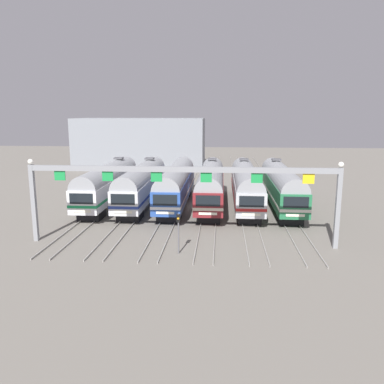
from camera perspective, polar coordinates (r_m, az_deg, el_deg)
The scene contains 11 objects.
ground_plane at distance 45.72m, azimuth 0.21°, elevation -2.07°, with size 160.00×160.00×0.00m, color slate.
track_bed at distance 62.33m, azimuth 1.35°, elevation 1.64°, with size 21.51×70.00×0.15m.
commuter_train_white at distance 46.95m, azimuth -12.06°, elevation 1.39°, with size 2.88×18.06×5.05m.
commuter_train_silver at distance 45.98m, azimuth -7.27°, elevation 1.34°, with size 2.88×18.06×5.05m.
commuter_train_blue at distance 45.35m, azimuth -2.31°, elevation 1.28°, with size 2.88×18.06×4.77m.
commuter_train_maroon at distance 45.07m, azimuth 2.75°, elevation 1.22°, with size 2.88×18.06×5.05m.
commuter_train_stainless at distance 45.13m, azimuth 7.83°, elevation 1.14°, with size 2.88×18.06×5.05m.
commuter_train_green at distance 45.56m, azimuth 12.86°, elevation 1.05°, with size 2.88×18.06×5.05m.
catenary_gantry at distance 31.46m, azimuth -1.57°, elevation 1.67°, with size 25.24×0.44×6.97m.
yard_signal_mast at distance 30.01m, azimuth -1.98°, elevation -4.95°, with size 0.28×0.35×3.18m.
maintenance_building at distance 78.77m, azimuth -7.49°, elevation 7.07°, with size 25.03×10.00×9.62m, color gray.
Camera 1 is at (3.23, -44.34, 10.68)m, focal length 36.74 mm.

